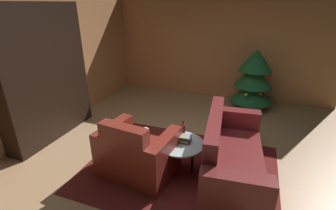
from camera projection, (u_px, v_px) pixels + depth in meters
The scene contains 11 objects.
ground_plane at pixel (182, 162), 3.69m from camera, with size 7.42×7.42×0.00m, color tan.
wall_back at pixel (221, 46), 5.89m from camera, with size 5.43×0.06×2.55m, color tan.
wall_left at pixel (31, 66), 4.04m from camera, with size 0.06×6.30×2.55m, color tan.
area_rug at pixel (180, 168), 3.54m from camera, with size 2.71×2.12×0.01m, color maroon.
bookshelf_unit at pixel (50, 75), 4.14m from camera, with size 0.36×1.69×2.27m.
armchair_red at pixel (137, 154), 3.34m from camera, with size 1.08×0.87×0.87m.
couch_red at pixel (230, 159), 3.23m from camera, with size 0.92×1.88×0.93m.
coffee_table at pixel (180, 146), 3.37m from camera, with size 0.68×0.68×0.45m.
book_stack_on_table at pixel (184, 139), 3.36m from camera, with size 0.21×0.17×0.10m.
bottle_on_table at pixel (183, 130), 3.48m from camera, with size 0.07×0.07×0.26m.
decorated_tree at pixel (254, 78), 5.36m from camera, with size 0.93×0.93×1.35m.
Camera 1 is at (0.85, -2.94, 2.25)m, focal length 25.70 mm.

